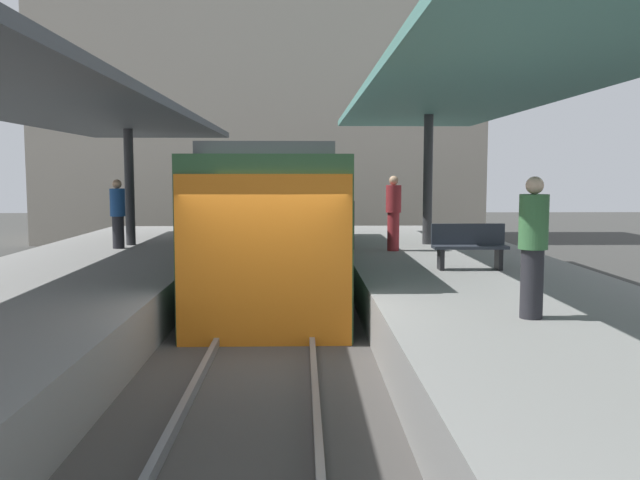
% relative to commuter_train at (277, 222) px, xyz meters
% --- Properties ---
extents(ground_plane, '(80.00, 80.00, 0.00)m').
position_rel_commuter_train_xyz_m(ground_plane, '(0.00, -5.57, -1.73)').
color(ground_plane, '#383835').
extents(platform_right, '(4.40, 28.00, 1.00)m').
position_rel_commuter_train_xyz_m(platform_right, '(3.80, -5.57, -1.23)').
color(platform_right, gray).
rests_on(platform_right, ground_plane).
extents(track_ballast, '(3.20, 28.00, 0.20)m').
position_rel_commuter_train_xyz_m(track_ballast, '(0.00, -5.57, -1.63)').
color(track_ballast, '#423F3D').
rests_on(track_ballast, ground_plane).
extents(rail_near_side, '(0.08, 28.00, 0.14)m').
position_rel_commuter_train_xyz_m(rail_near_side, '(-0.72, -5.57, -1.46)').
color(rail_near_side, slate).
rests_on(rail_near_side, track_ballast).
extents(rail_far_side, '(0.08, 28.00, 0.14)m').
position_rel_commuter_train_xyz_m(rail_far_side, '(0.72, -5.57, -1.46)').
color(rail_far_side, slate).
rests_on(rail_far_side, track_ballast).
extents(commuter_train, '(2.78, 10.28, 3.10)m').
position_rel_commuter_train_xyz_m(commuter_train, '(0.00, 0.00, 0.00)').
color(commuter_train, '#2D5633').
rests_on(commuter_train, track_ballast).
extents(canopy_left, '(4.18, 21.00, 3.09)m').
position_rel_commuter_train_xyz_m(canopy_left, '(-3.80, -4.17, 2.25)').
color(canopy_left, '#333335').
rests_on(canopy_left, platform_left).
extents(canopy_right, '(4.18, 21.00, 3.47)m').
position_rel_commuter_train_xyz_m(canopy_right, '(3.80, -4.17, 2.61)').
color(canopy_right, '#333335').
rests_on(canopy_right, platform_right).
extents(platform_bench, '(1.40, 0.41, 0.86)m').
position_rel_commuter_train_xyz_m(platform_bench, '(3.74, -2.53, -0.26)').
color(platform_bench, black).
rests_on(platform_bench, platform_right).
extents(passenger_near_bench, '(0.36, 0.36, 1.76)m').
position_rel_commuter_train_xyz_m(passenger_near_bench, '(2.72, 0.64, 0.19)').
color(passenger_near_bench, maroon).
rests_on(passenger_near_bench, platform_right).
extents(passenger_mid_platform, '(0.36, 0.36, 1.67)m').
position_rel_commuter_train_xyz_m(passenger_mid_platform, '(-3.89, 1.31, 0.14)').
color(passenger_mid_platform, '#232328').
rests_on(passenger_mid_platform, platform_left).
extents(passenger_far_end, '(0.36, 0.36, 1.77)m').
position_rel_commuter_train_xyz_m(passenger_far_end, '(3.44, -6.92, 0.19)').
color(passenger_far_end, '#232328').
rests_on(passenger_far_end, platform_right).
extents(station_building_backdrop, '(18.00, 6.00, 11.00)m').
position_rel_commuter_train_xyz_m(station_building_backdrop, '(-1.12, 14.43, 3.77)').
color(station_building_backdrop, '#A89E8E').
rests_on(station_building_backdrop, ground_plane).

